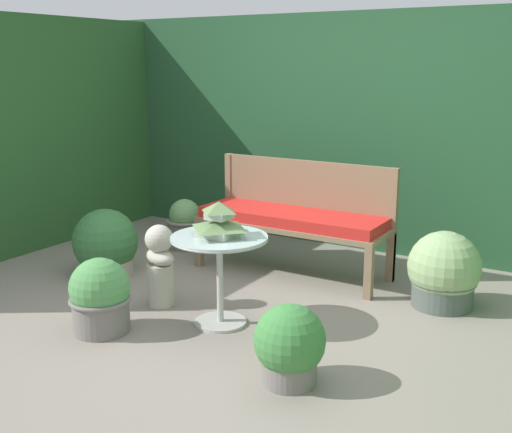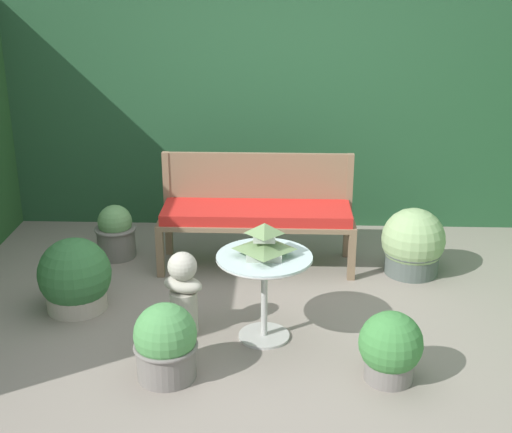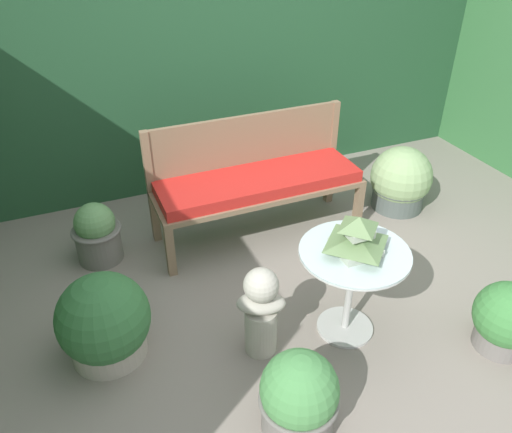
% 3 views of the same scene
% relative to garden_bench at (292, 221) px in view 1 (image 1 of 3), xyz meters
% --- Properties ---
extents(ground, '(30.00, 30.00, 0.00)m').
position_rel_garden_bench_xyz_m(ground, '(0.14, -0.92, -0.45)').
color(ground, gray).
extents(foliage_hedge_back, '(6.40, 0.93, 2.18)m').
position_rel_garden_bench_xyz_m(foliage_hedge_back, '(0.14, 1.45, 0.64)').
color(foliage_hedge_back, '#234C2D').
rests_on(foliage_hedge_back, ground).
extents(garden_bench, '(1.62, 0.53, 0.53)m').
position_rel_garden_bench_xyz_m(garden_bench, '(0.00, 0.00, 0.00)').
color(garden_bench, '#7F664C').
rests_on(garden_bench, ground).
extents(bench_backrest, '(1.62, 0.06, 0.93)m').
position_rel_garden_bench_xyz_m(bench_backrest, '(0.00, 0.25, 0.22)').
color(bench_backrest, '#7F664C').
rests_on(bench_backrest, ground).
extents(patio_table, '(0.65, 0.65, 0.62)m').
position_rel_garden_bench_xyz_m(patio_table, '(0.10, -1.19, 0.03)').
color(patio_table, '#B7B7B2').
rests_on(patio_table, ground).
extents(pagoda_birdhouse, '(0.31, 0.31, 0.23)m').
position_rel_garden_bench_xyz_m(pagoda_birdhouse, '(0.10, -1.19, 0.27)').
color(pagoda_birdhouse, '#B2BCA8').
rests_on(pagoda_birdhouse, patio_table).
extents(garden_bust, '(0.32, 0.25, 0.61)m').
position_rel_garden_bench_xyz_m(garden_bust, '(-0.46, -1.14, -0.13)').
color(garden_bust, '#B7B2A3').
rests_on(garden_bust, ground).
extents(potted_plant_patio_mid, '(0.54, 0.54, 0.55)m').
position_rel_garden_bench_xyz_m(potted_plant_patio_mid, '(-1.32, -0.82, -0.20)').
color(potted_plant_patio_mid, '#ADA393').
rests_on(potted_plant_patio_mid, ground).
extents(potted_plant_table_far, '(0.40, 0.40, 0.45)m').
position_rel_garden_bench_xyz_m(potted_plant_table_far, '(0.89, -1.68, -0.23)').
color(potted_plant_table_far, slate).
rests_on(potted_plant_table_far, ground).
extents(potted_plant_bench_left, '(0.52, 0.52, 0.56)m').
position_rel_garden_bench_xyz_m(potted_plant_bench_left, '(1.29, -0.09, -0.20)').
color(potted_plant_bench_left, '#4C5651').
rests_on(potted_plant_bench_left, ground).
extents(potted_plant_hedge_corner, '(0.41, 0.41, 0.50)m').
position_rel_garden_bench_xyz_m(potted_plant_hedge_corner, '(-0.50, -1.70, -0.21)').
color(potted_plant_hedge_corner, slate).
rests_on(potted_plant_hedge_corner, ground).
extents(potted_plant_path_edge, '(0.36, 0.36, 0.47)m').
position_rel_garden_bench_xyz_m(potted_plant_path_edge, '(-1.23, 0.15, -0.22)').
color(potted_plant_path_edge, slate).
rests_on(potted_plant_path_edge, ground).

